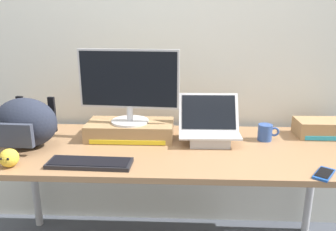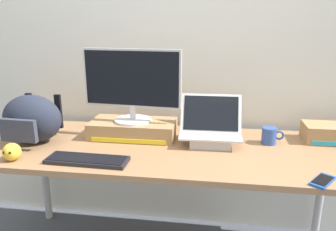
{
  "view_description": "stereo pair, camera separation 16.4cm",
  "coord_description": "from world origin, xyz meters",
  "px_view_note": "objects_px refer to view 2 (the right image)",
  "views": [
    {
      "loc": [
        0.07,
        -1.69,
        1.42
      ],
      "look_at": [
        0.0,
        0.0,
        0.92
      ],
      "focal_mm": 34.93,
      "sensor_mm": 36.0,
      "label": 1
    },
    {
      "loc": [
        0.24,
        -1.67,
        1.42
      ],
      "look_at": [
        0.0,
        0.0,
        0.92
      ],
      "focal_mm": 34.93,
      "sensor_mm": 36.0,
      "label": 2
    }
  ],
  "objects_px": {
    "external_keyboard": "(87,160)",
    "messenger_backpack": "(32,119)",
    "open_laptop": "(210,134)",
    "toner_box_cyan": "(333,133)",
    "coffee_mug": "(270,136)",
    "plush_toy": "(12,152)",
    "toner_box_yellow": "(133,129)",
    "desktop_monitor": "(132,84)",
    "cell_phone": "(323,181)"
  },
  "relations": [
    {
      "from": "open_laptop",
      "to": "external_keyboard",
      "type": "xyz_separation_m",
      "value": [
        -0.6,
        -0.34,
        -0.05
      ]
    },
    {
      "from": "plush_toy",
      "to": "cell_phone",
      "type": "bearing_deg",
      "value": -0.97
    },
    {
      "from": "messenger_backpack",
      "to": "coffee_mug",
      "type": "bearing_deg",
      "value": 10.02
    },
    {
      "from": "open_laptop",
      "to": "plush_toy",
      "type": "distance_m",
      "value": 1.04
    },
    {
      "from": "toner_box_yellow",
      "to": "desktop_monitor",
      "type": "height_order",
      "value": "desktop_monitor"
    },
    {
      "from": "coffee_mug",
      "to": "plush_toy",
      "type": "bearing_deg",
      "value": -162.3
    },
    {
      "from": "messenger_backpack",
      "to": "plush_toy",
      "type": "height_order",
      "value": "messenger_backpack"
    },
    {
      "from": "external_keyboard",
      "to": "messenger_backpack",
      "type": "height_order",
      "value": "messenger_backpack"
    },
    {
      "from": "messenger_backpack",
      "to": "plush_toy",
      "type": "bearing_deg",
      "value": -79.83
    },
    {
      "from": "toner_box_yellow",
      "to": "cell_phone",
      "type": "distance_m",
      "value": 1.05
    },
    {
      "from": "toner_box_yellow",
      "to": "cell_phone",
      "type": "bearing_deg",
      "value": -25.26
    },
    {
      "from": "desktop_monitor",
      "to": "coffee_mug",
      "type": "bearing_deg",
      "value": 4.22
    },
    {
      "from": "desktop_monitor",
      "to": "cell_phone",
      "type": "distance_m",
      "value": 1.1
    },
    {
      "from": "toner_box_yellow",
      "to": "external_keyboard",
      "type": "bearing_deg",
      "value": -109.26
    },
    {
      "from": "toner_box_yellow",
      "to": "toner_box_cyan",
      "type": "bearing_deg",
      "value": 3.92
    },
    {
      "from": "messenger_backpack",
      "to": "toner_box_cyan",
      "type": "distance_m",
      "value": 1.72
    },
    {
      "from": "toner_box_cyan",
      "to": "open_laptop",
      "type": "bearing_deg",
      "value": -169.25
    },
    {
      "from": "open_laptop",
      "to": "coffee_mug",
      "type": "distance_m",
      "value": 0.34
    },
    {
      "from": "desktop_monitor",
      "to": "messenger_backpack",
      "type": "relative_size",
      "value": 1.62
    },
    {
      "from": "coffee_mug",
      "to": "desktop_monitor",
      "type": "bearing_deg",
      "value": 179.56
    },
    {
      "from": "messenger_backpack",
      "to": "toner_box_cyan",
      "type": "xyz_separation_m",
      "value": [
        1.7,
        0.24,
        -0.09
      ]
    },
    {
      "from": "desktop_monitor",
      "to": "coffee_mug",
      "type": "height_order",
      "value": "desktop_monitor"
    },
    {
      "from": "toner_box_yellow",
      "to": "messenger_backpack",
      "type": "distance_m",
      "value": 0.58
    },
    {
      "from": "messenger_backpack",
      "to": "plush_toy",
      "type": "distance_m",
      "value": 0.28
    },
    {
      "from": "messenger_backpack",
      "to": "external_keyboard",
      "type": "bearing_deg",
      "value": -25.9
    },
    {
      "from": "open_laptop",
      "to": "cell_phone",
      "type": "distance_m",
      "value": 0.63
    },
    {
      "from": "desktop_monitor",
      "to": "cell_phone",
      "type": "bearing_deg",
      "value": -20.53
    },
    {
      "from": "coffee_mug",
      "to": "cell_phone",
      "type": "xyz_separation_m",
      "value": [
        0.16,
        -0.44,
        -0.04
      ]
    },
    {
      "from": "coffee_mug",
      "to": "plush_toy",
      "type": "xyz_separation_m",
      "value": [
        -1.31,
        -0.42,
        -0.0
      ]
    },
    {
      "from": "desktop_monitor",
      "to": "toner_box_cyan",
      "type": "relative_size",
      "value": 1.81
    },
    {
      "from": "external_keyboard",
      "to": "toner_box_cyan",
      "type": "relative_size",
      "value": 1.28
    },
    {
      "from": "external_keyboard",
      "to": "coffee_mug",
      "type": "xyz_separation_m",
      "value": [
        0.93,
        0.39,
        0.04
      ]
    },
    {
      "from": "toner_box_yellow",
      "to": "cell_phone",
      "type": "height_order",
      "value": "toner_box_yellow"
    },
    {
      "from": "toner_box_cyan",
      "to": "toner_box_yellow",
      "type": "bearing_deg",
      "value": -176.08
    },
    {
      "from": "desktop_monitor",
      "to": "toner_box_cyan",
      "type": "xyz_separation_m",
      "value": [
        1.16,
        0.08,
        -0.27
      ]
    },
    {
      "from": "toner_box_yellow",
      "to": "messenger_backpack",
      "type": "xyz_separation_m",
      "value": [
        -0.55,
        -0.16,
        0.09
      ]
    },
    {
      "from": "coffee_mug",
      "to": "open_laptop",
      "type": "bearing_deg",
      "value": -172.14
    },
    {
      "from": "messenger_backpack",
      "to": "coffee_mug",
      "type": "xyz_separation_m",
      "value": [
        1.34,
        0.16,
        -0.09
      ]
    },
    {
      "from": "coffee_mug",
      "to": "toner_box_cyan",
      "type": "height_order",
      "value": "toner_box_cyan"
    },
    {
      "from": "open_laptop",
      "to": "desktop_monitor",
      "type": "bearing_deg",
      "value": 172.54
    },
    {
      "from": "toner_box_yellow",
      "to": "toner_box_cyan",
      "type": "height_order",
      "value": "toner_box_cyan"
    },
    {
      "from": "desktop_monitor",
      "to": "plush_toy",
      "type": "relative_size",
      "value": 6.48
    },
    {
      "from": "plush_toy",
      "to": "toner_box_cyan",
      "type": "xyz_separation_m",
      "value": [
        1.67,
        0.5,
        0.01
      ]
    },
    {
      "from": "open_laptop",
      "to": "plush_toy",
      "type": "bearing_deg",
      "value": -160.15
    },
    {
      "from": "external_keyboard",
      "to": "cell_phone",
      "type": "xyz_separation_m",
      "value": [
        1.09,
        -0.06,
        -0.01
      ]
    },
    {
      "from": "toner_box_yellow",
      "to": "desktop_monitor",
      "type": "xyz_separation_m",
      "value": [
        -0.0,
        -0.0,
        0.27
      ]
    },
    {
      "from": "desktop_monitor",
      "to": "plush_toy",
      "type": "height_order",
      "value": "desktop_monitor"
    },
    {
      "from": "external_keyboard",
      "to": "messenger_backpack",
      "type": "bearing_deg",
      "value": 152.59
    },
    {
      "from": "toner_box_cyan",
      "to": "plush_toy",
      "type": "bearing_deg",
      "value": -163.24
    },
    {
      "from": "external_keyboard",
      "to": "messenger_backpack",
      "type": "distance_m",
      "value": 0.48
    }
  ]
}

